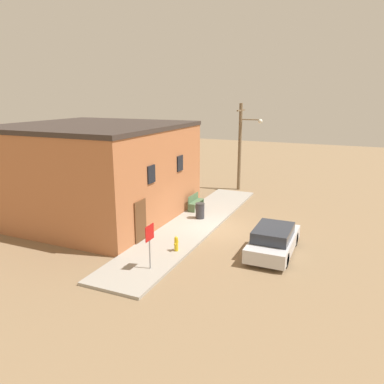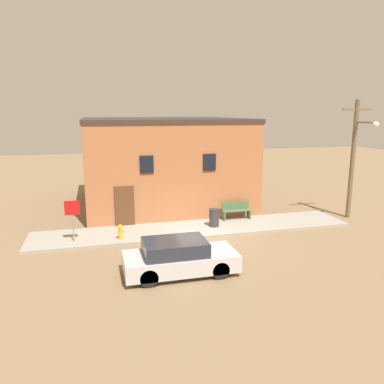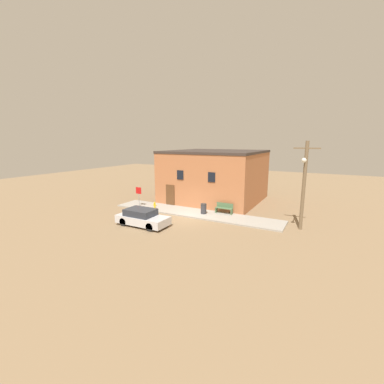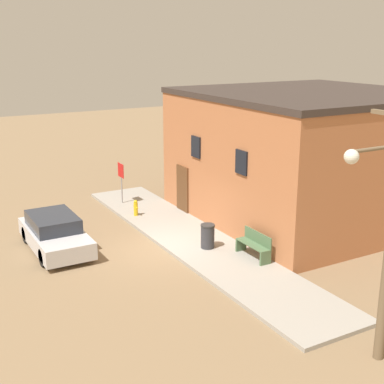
{
  "view_description": "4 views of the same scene",
  "coord_description": "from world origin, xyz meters",
  "px_view_note": "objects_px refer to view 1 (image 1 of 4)",
  "views": [
    {
      "loc": [
        -18.25,
        -6.54,
        7.16
      ],
      "look_at": [
        -0.16,
        1.38,
        2.0
      ],
      "focal_mm": 35.0,
      "sensor_mm": 36.0,
      "label": 1
    },
    {
      "loc": [
        -4.79,
        -16.21,
        5.91
      ],
      "look_at": [
        -0.16,
        1.38,
        2.0
      ],
      "focal_mm": 35.0,
      "sensor_mm": 36.0,
      "label": 2
    },
    {
      "loc": [
        10.69,
        -18.63,
        6.52
      ],
      "look_at": [
        -0.16,
        1.38,
        2.0
      ],
      "focal_mm": 24.0,
      "sensor_mm": 36.0,
      "label": 3
    },
    {
      "loc": [
        16.94,
        -8.29,
        7.63
      ],
      "look_at": [
        -0.16,
        1.38,
        2.0
      ],
      "focal_mm": 50.0,
      "sensor_mm": 36.0,
      "label": 4
    }
  ],
  "objects_px": {
    "bench": "(195,202)",
    "utility_pole": "(241,144)",
    "parked_car": "(273,240)",
    "fire_hydrant": "(176,244)",
    "stop_sign": "(150,238)",
    "trash_bin": "(200,211)"
  },
  "relations": [
    {
      "from": "stop_sign",
      "to": "trash_bin",
      "type": "relative_size",
      "value": 2.1
    },
    {
      "from": "bench",
      "to": "parked_car",
      "type": "bearing_deg",
      "value": -127.74
    },
    {
      "from": "fire_hydrant",
      "to": "utility_pole",
      "type": "bearing_deg",
      "value": 3.41
    },
    {
      "from": "stop_sign",
      "to": "parked_car",
      "type": "bearing_deg",
      "value": -47.65
    },
    {
      "from": "parked_car",
      "to": "trash_bin",
      "type": "bearing_deg",
      "value": 58.81
    },
    {
      "from": "bench",
      "to": "utility_pole",
      "type": "distance_m",
      "value": 7.2
    },
    {
      "from": "stop_sign",
      "to": "parked_car",
      "type": "height_order",
      "value": "stop_sign"
    },
    {
      "from": "trash_bin",
      "to": "parked_car",
      "type": "bearing_deg",
      "value": -121.19
    },
    {
      "from": "utility_pole",
      "to": "bench",
      "type": "bearing_deg",
      "value": 171.1
    },
    {
      "from": "fire_hydrant",
      "to": "stop_sign",
      "type": "height_order",
      "value": "stop_sign"
    },
    {
      "from": "stop_sign",
      "to": "bench",
      "type": "bearing_deg",
      "value": 10.66
    },
    {
      "from": "trash_bin",
      "to": "parked_car",
      "type": "height_order",
      "value": "parked_car"
    },
    {
      "from": "bench",
      "to": "parked_car",
      "type": "distance_m",
      "value": 7.44
    },
    {
      "from": "fire_hydrant",
      "to": "parked_car",
      "type": "distance_m",
      "value": 4.5
    },
    {
      "from": "trash_bin",
      "to": "utility_pole",
      "type": "height_order",
      "value": "utility_pole"
    },
    {
      "from": "stop_sign",
      "to": "trash_bin",
      "type": "bearing_deg",
      "value": 5.05
    },
    {
      "from": "utility_pole",
      "to": "stop_sign",
      "type": "bearing_deg",
      "value": -177.78
    },
    {
      "from": "bench",
      "to": "trash_bin",
      "type": "distance_m",
      "value": 1.87
    },
    {
      "from": "utility_pole",
      "to": "parked_car",
      "type": "relative_size",
      "value": 1.57
    },
    {
      "from": "stop_sign",
      "to": "utility_pole",
      "type": "xyz_separation_m",
      "value": [
        14.94,
        0.58,
        2.1
      ]
    },
    {
      "from": "bench",
      "to": "fire_hydrant",
      "type": "bearing_deg",
      "value": -164.43
    },
    {
      "from": "bench",
      "to": "stop_sign",
      "type": "bearing_deg",
      "value": -169.34
    }
  ]
}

